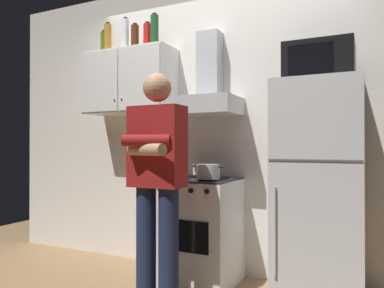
% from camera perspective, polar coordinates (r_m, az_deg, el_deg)
% --- Properties ---
extents(back_wall_tiled, '(4.80, 0.10, 2.70)m').
position_cam_1_polar(back_wall_tiled, '(3.38, 4.41, 3.32)').
color(back_wall_tiled, silver).
rests_on(back_wall_tiled, ground_plane).
extents(upper_cabinet, '(0.90, 0.37, 0.60)m').
position_cam_1_polar(upper_cabinet, '(3.63, -9.71, 9.42)').
color(upper_cabinet, silver).
extents(stove_oven, '(0.60, 0.62, 0.87)m').
position_cam_1_polar(stove_oven, '(3.15, 1.17, -13.21)').
color(stove_oven, white).
rests_on(stove_oven, ground_plane).
extents(range_hood, '(0.60, 0.44, 0.75)m').
position_cam_1_polar(range_hood, '(3.22, 2.11, 7.94)').
color(range_hood, '#B7BABF').
extents(refrigerator, '(0.60, 0.62, 1.60)m').
position_cam_1_polar(refrigerator, '(2.83, 19.10, -7.08)').
color(refrigerator, silver).
rests_on(refrigerator, ground_plane).
extents(microwave, '(0.48, 0.37, 0.28)m').
position_cam_1_polar(microwave, '(2.90, 19.09, 11.78)').
color(microwave, black).
rests_on(microwave, refrigerator).
extents(person_standing, '(0.38, 0.33, 1.64)m').
position_cam_1_polar(person_standing, '(2.57, -5.49, -5.53)').
color(person_standing, '#192342').
rests_on(person_standing, ground_plane).
extents(cooking_pot, '(0.28, 0.18, 0.12)m').
position_cam_1_polar(cooking_pot, '(2.91, 2.53, -4.30)').
color(cooking_pot, '#B7BABF').
rests_on(cooking_pot, stove_oven).
extents(bottle_soda_red, '(0.08, 0.08, 0.26)m').
position_cam_1_polar(bottle_soda_red, '(3.65, -6.94, 16.20)').
color(bottle_soda_red, red).
rests_on(bottle_soda_red, upper_cabinet).
extents(bottle_wine_green, '(0.08, 0.08, 0.32)m').
position_cam_1_polar(bottle_wine_green, '(3.59, -5.83, 16.99)').
color(bottle_wine_green, '#19471E').
rests_on(bottle_wine_green, upper_cabinet).
extents(bottle_vodka_clear, '(0.07, 0.07, 0.34)m').
position_cam_1_polar(bottle_vodka_clear, '(3.78, -10.30, 16.23)').
color(bottle_vodka_clear, silver).
rests_on(bottle_vodka_clear, upper_cabinet).
extents(bottle_liquor_amber, '(0.07, 0.07, 0.31)m').
position_cam_1_polar(bottle_liquor_amber, '(3.87, -12.92, 15.62)').
color(bottle_liquor_amber, '#B7721E').
rests_on(bottle_liquor_amber, upper_cabinet).
extents(bottle_rum_dark, '(0.08, 0.08, 0.27)m').
position_cam_1_polar(bottle_rum_dark, '(3.74, -8.84, 15.90)').
color(bottle_rum_dark, '#47230F').
rests_on(bottle_rum_dark, upper_cabinet).
extents(bottle_olive_oil, '(0.06, 0.06, 0.25)m').
position_cam_1_polar(bottle_olive_oil, '(3.94, -13.51, 14.89)').
color(bottle_olive_oil, '#4C6B19').
rests_on(bottle_olive_oil, upper_cabinet).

